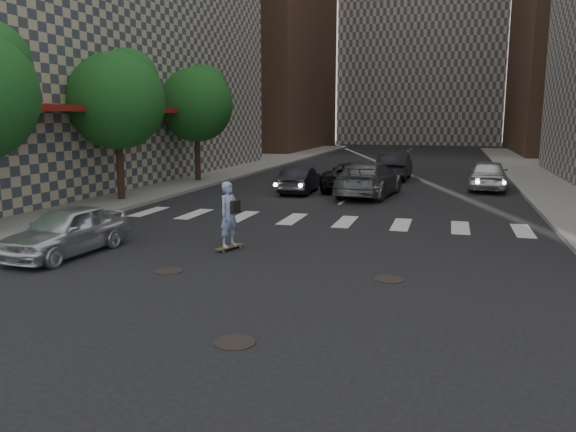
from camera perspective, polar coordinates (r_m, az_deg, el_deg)
name	(u,v)px	position (r m, az deg, el deg)	size (l,w,h in m)	color
ground	(225,293)	(12.32, -6.40, -7.76)	(160.00, 160.00, 0.00)	black
sidewalk_left	(132,177)	(36.41, -15.59, 3.84)	(13.00, 80.00, 0.15)	gray
tree_b	(119,96)	(26.06, -16.78, 11.56)	(4.20, 4.20, 6.60)	#382619
tree_c	(198,101)	(33.08, -9.15, 11.43)	(4.20, 4.20, 6.60)	#382619
manhole_a	(235,342)	(9.71, -5.44, -12.64)	(0.70, 0.70, 0.02)	black
manhole_b	(168,271)	(14.19, -12.06, -5.49)	(0.70, 0.70, 0.02)	black
manhole_c	(389,279)	(13.42, 10.21, -6.32)	(0.70, 0.70, 0.02)	black
skateboarder	(229,215)	(15.97, -5.99, 0.15)	(0.66, 1.01, 1.96)	brown
silver_sedan	(66,231)	(16.57, -21.58, -1.38)	(1.60, 3.97, 1.35)	silver
traffic_car_a	(300,180)	(28.10, 1.23, 3.68)	(1.39, 3.98, 1.31)	black
traffic_car_b	(369,179)	(27.22, 8.24, 3.73)	(2.31, 5.67, 1.65)	#585A60
traffic_car_c	(355,176)	(29.36, 6.81, 4.03)	(2.42, 5.26, 1.46)	black
traffic_car_d	(488,175)	(31.03, 19.66, 3.96)	(1.88, 4.67, 1.59)	silver
traffic_car_e	(395,166)	(35.10, 10.80, 5.02)	(1.71, 4.92, 1.62)	black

